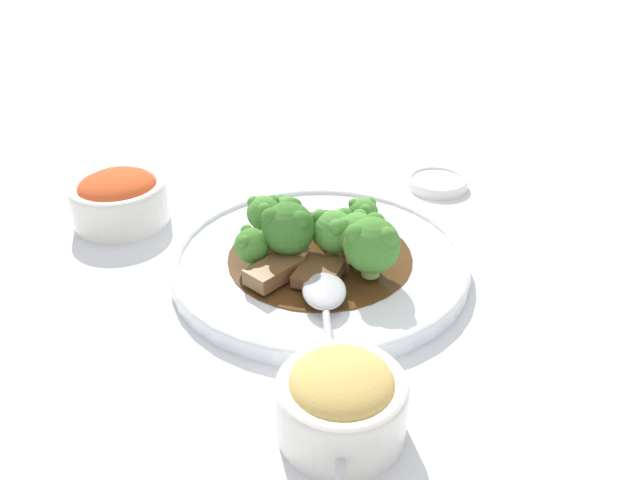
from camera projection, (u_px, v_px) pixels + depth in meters
The scene contains 17 objects.
ground_plane at pixel (320, 269), 0.64m from camera, with size 4.00×4.00×0.00m, color silver.
main_plate at pixel (320, 260), 0.63m from camera, with size 0.30×0.30×0.02m.
beef_strip_0 at pixel (319, 273), 0.59m from camera, with size 0.06×0.06×0.01m.
beef_strip_1 at pixel (274, 271), 0.59m from camera, with size 0.06×0.06×0.02m.
beef_strip_2 at pixel (328, 229), 0.65m from camera, with size 0.06×0.04×0.01m.
broccoli_floret_0 at pixel (334, 231), 0.60m from camera, with size 0.04×0.04×0.05m.
broccoli_floret_1 at pixel (357, 233), 0.60m from camera, with size 0.04×0.04×0.05m.
broccoli_floret_2 at pixel (286, 211), 0.66m from camera, with size 0.03×0.03×0.04m.
broccoli_floret_3 at pixel (264, 212), 0.64m from camera, with size 0.04×0.04×0.05m.
broccoli_floret_4 at pixel (288, 227), 0.60m from camera, with size 0.05×0.05×0.06m.
broccoli_floret_5 at pixel (252, 245), 0.60m from camera, with size 0.03×0.03×0.04m.
broccoli_floret_6 at pixel (363, 212), 0.65m from camera, with size 0.03×0.03×0.04m.
broccoli_floret_7 at pixel (372, 244), 0.58m from camera, with size 0.05×0.05×0.06m.
serving_spoon at pixel (326, 308), 0.54m from camera, with size 0.23×0.04×0.01m.
side_bowl_kimchi at pixel (119, 198), 0.71m from camera, with size 0.11×0.11×0.06m.
side_bowl_appetizer at pixel (342, 400), 0.44m from camera, with size 0.09×0.09×0.06m.
sauce_dish at pixel (438, 182), 0.80m from camera, with size 0.08×0.08×0.01m.
Camera 1 is at (0.53, -0.07, 0.35)m, focal length 35.00 mm.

